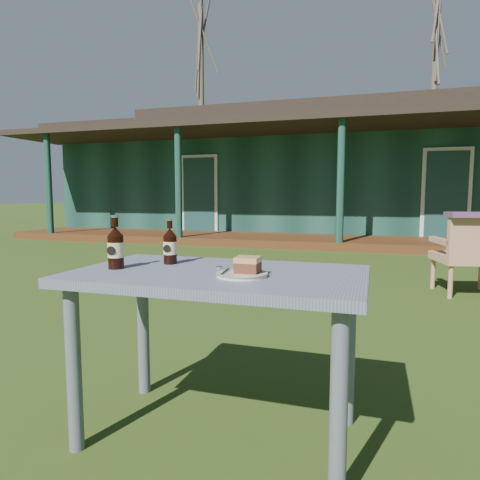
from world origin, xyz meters
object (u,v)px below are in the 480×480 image
(cake_slice, at_px, (248,264))
(cafe_table, at_px, (218,295))
(plate, at_px, (242,274))
(armchair_left, at_px, (471,251))
(cola_bottle_near, at_px, (170,246))
(cola_bottle_far, at_px, (116,247))

(cake_slice, bearing_deg, cafe_table, 156.86)
(cafe_table, bearing_deg, cake_slice, -23.14)
(plate, bearing_deg, armchair_left, 66.29)
(cola_bottle_near, bearing_deg, cola_bottle_far, -131.64)
(cake_slice, distance_m, armchair_left, 3.58)
(cola_bottle_near, xyz_separation_m, cola_bottle_far, (-0.16, -0.18, 0.01))
(plate, bearing_deg, cake_slice, 34.82)
(cake_slice, distance_m, cola_bottle_near, 0.46)
(cola_bottle_far, bearing_deg, cola_bottle_near, 48.36)
(cola_bottle_far, bearing_deg, cake_slice, 0.85)
(cafe_table, distance_m, cola_bottle_near, 0.35)
(cafe_table, height_order, plate, plate)
(cafe_table, xyz_separation_m, armchair_left, (1.57, 3.21, -0.16))
(cake_slice, relative_size, cola_bottle_near, 0.44)
(cake_slice, height_order, armchair_left, armchair_left)
(plate, xyz_separation_m, cake_slice, (0.02, 0.01, 0.04))
(plate, relative_size, cake_slice, 2.22)
(armchair_left, bearing_deg, cafe_table, -116.06)
(cake_slice, height_order, cola_bottle_far, cola_bottle_far)
(armchair_left, bearing_deg, cola_bottle_far, -121.51)
(cola_bottle_near, height_order, armchair_left, cola_bottle_near)
(cafe_table, bearing_deg, cola_bottle_far, -170.81)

